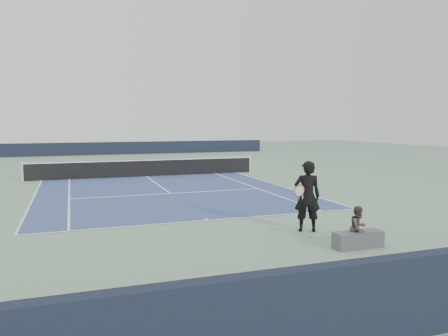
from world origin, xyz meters
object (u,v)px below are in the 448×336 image
object	(u,v)px
tennis_net	(146,168)
tennis_player	(307,196)
spectator_bench	(358,233)
tennis_ball	(310,236)

from	to	relation	value
tennis_net	tennis_player	world-z (taller)	tennis_player
tennis_net	spectator_bench	distance (m)	16.12
tennis_net	tennis_ball	world-z (taller)	tennis_net
tennis_player	spectator_bench	distance (m)	1.99
tennis_net	tennis_ball	xyz separation A→B (m)	(1.98, -14.66, -0.47)
tennis_player	tennis_net	bearing A→B (deg)	99.00
tennis_net	tennis_player	size ratio (longest dim) A/B	6.45
tennis_ball	spectator_bench	distance (m)	1.42
tennis_player	tennis_ball	xyz separation A→B (m)	(-0.25, -0.60, -0.97)
tennis_player	spectator_bench	bearing A→B (deg)	-78.81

